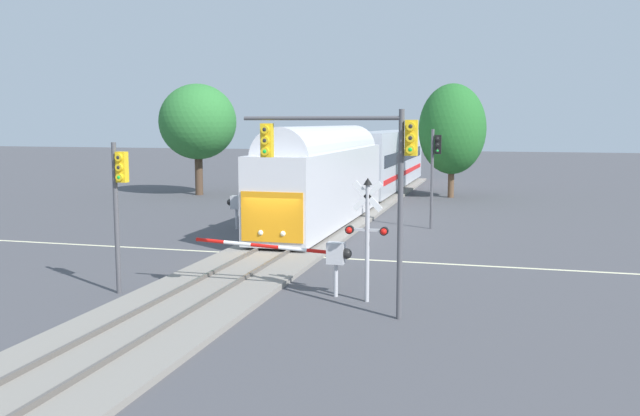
% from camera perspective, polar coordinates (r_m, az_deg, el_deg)
% --- Properties ---
extents(ground_plane, '(220.00, 220.00, 0.00)m').
position_cam_1_polar(ground_plane, '(29.37, -3.84, -3.95)').
color(ground_plane, '#47474C').
extents(road_centre_stripe, '(44.00, 0.20, 0.01)m').
position_cam_1_polar(road_centre_stripe, '(29.37, -3.84, -3.94)').
color(road_centre_stripe, beige).
rests_on(road_centre_stripe, ground).
extents(railway_track, '(4.40, 80.00, 0.32)m').
position_cam_1_polar(railway_track, '(29.35, -3.85, -3.77)').
color(railway_track, gray).
rests_on(railway_track, ground).
extents(commuter_train, '(3.04, 41.72, 5.16)m').
position_cam_1_polar(commuter_train, '(47.30, 3.60, 3.69)').
color(commuter_train, silver).
rests_on(commuter_train, railway_track).
extents(crossing_gate_near, '(5.48, 0.40, 1.80)m').
position_cam_1_polar(crossing_gate_near, '(22.27, -0.08, -3.82)').
color(crossing_gate_near, '#B7B7BC').
rests_on(crossing_gate_near, ground).
extents(crossing_signal_mast, '(1.36, 0.44, 3.96)m').
position_cam_1_polar(crossing_signal_mast, '(21.36, 3.98, -1.58)').
color(crossing_signal_mast, '#B2B2B7').
rests_on(crossing_signal_mast, ground).
extents(crossing_gate_far, '(5.93, 0.40, 1.85)m').
position_cam_1_polar(crossing_gate_far, '(36.06, -6.05, 0.41)').
color(crossing_gate_far, '#B7B7BC').
rests_on(crossing_gate_far, ground).
extents(traffic_signal_median, '(0.53, 0.38, 5.03)m').
position_cam_1_polar(traffic_signal_median, '(23.19, -16.53, 1.21)').
color(traffic_signal_median, '#4C4C51').
rests_on(traffic_signal_median, ground).
extents(traffic_signal_near_right, '(5.15, 0.38, 6.04)m').
position_cam_1_polar(traffic_signal_near_right, '(19.55, 2.93, 3.99)').
color(traffic_signal_near_right, '#4C4C51').
rests_on(traffic_signal_near_right, ground).
extents(traffic_signal_far_side, '(0.53, 0.38, 5.31)m').
position_cam_1_polar(traffic_signal_far_side, '(36.53, 9.61, 3.79)').
color(traffic_signal_far_side, '#4C4C51').
rests_on(traffic_signal_far_side, ground).
extents(pine_left_background, '(5.99, 5.99, 8.64)m').
position_cam_1_polar(pine_left_background, '(54.02, -10.22, 7.11)').
color(pine_left_background, '#4C3828').
rests_on(pine_left_background, ground).
extents(elm_centre_background, '(5.02, 5.02, 8.56)m').
position_cam_1_polar(elm_centre_background, '(52.24, 11.03, 6.51)').
color(elm_centre_background, brown).
rests_on(elm_centre_background, ground).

